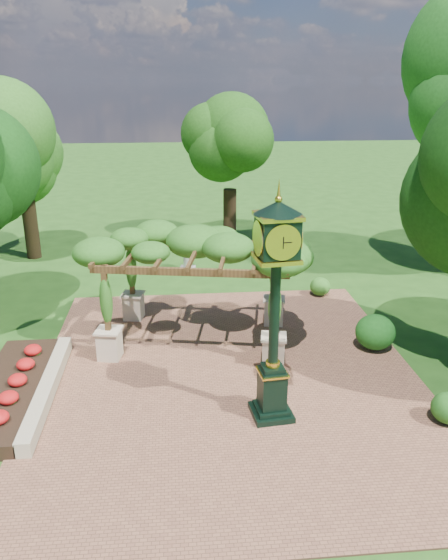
{
  "coord_description": "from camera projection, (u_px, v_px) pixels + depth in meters",
  "views": [
    {
      "loc": [
        -1.3,
        -11.68,
        7.41
      ],
      "look_at": [
        0.0,
        2.5,
        2.2
      ],
      "focal_mm": 35.0,
      "sensor_mm": 36.0,
      "label": 1
    }
  ],
  "objects": [
    {
      "name": "sundial",
      "position": [
        187.0,
        258.0,
        22.56
      ],
      "size": [
        0.73,
        0.73,
        1.14
      ],
      "rotation": [
        0.0,
        0.0,
        -0.17
      ],
      "color": "#96978E",
      "rests_on": "ground"
    },
    {
      "name": "flower_bed",
      "position": [
        11.0,
        391.0,
        13.52
      ],
      "size": [
        1.5,
        5.0,
        0.36
      ],
      "primitive_type": "cube",
      "color": "red",
      "rests_on": "ground"
    },
    {
      "name": "border_wall",
      "position": [
        48.0,
        389.0,
        13.59
      ],
      "size": [
        0.35,
        5.0,
        0.4
      ],
      "primitive_type": "cube",
      "color": "#C6B793",
      "rests_on": "ground"
    },
    {
      "name": "ground",
      "position": [
        233.0,
        397.0,
        13.58
      ],
      "size": [
        120.0,
        120.0,
        0.0
      ],
      "primitive_type": "plane",
      "color": "#1E4714",
      "rests_on": "ground"
    },
    {
      "name": "shrub_mid",
      "position": [
        375.0,
        332.0,
        15.82
      ],
      "size": [
        1.52,
        1.52,
        1.03
      ],
      "primitive_type": "ellipsoid",
      "rotation": [
        0.0,
        0.0,
        -0.43
      ],
      "color": "#1B5A19",
      "rests_on": "brick_plaza"
    },
    {
      "name": "tree_north",
      "position": [
        230.0,
        146.0,
        25.04
      ],
      "size": [
        3.3,
        3.3,
        6.7
      ],
      "color": "black",
      "rests_on": "ground"
    },
    {
      "name": "brick_plaza",
      "position": [
        229.0,
        376.0,
        14.51
      ],
      "size": [
        10.0,
        12.0,
        0.04
      ],
      "primitive_type": "cube",
      "color": "brown",
      "rests_on": "ground"
    },
    {
      "name": "pedestal_clock",
      "position": [
        275.0,
        294.0,
        11.74
      ],
      "size": [
        1.13,
        1.13,
        5.19
      ],
      "rotation": [
        0.0,
        0.0,
        0.11
      ],
      "color": "black",
      "rests_on": "brick_plaza"
    },
    {
      "name": "shrub_front",
      "position": [
        448.0,
        408.0,
        12.43
      ],
      "size": [
        1.01,
        1.01,
        0.71
      ],
      "primitive_type": "ellipsoid",
      "rotation": [
        0.0,
        0.0,
        -0.35
      ],
      "color": "#1F5618",
      "rests_on": "brick_plaza"
    },
    {
      "name": "tree_west_far",
      "position": [
        22.0,
        154.0,
        22.79
      ],
      "size": [
        3.98,
        3.98,
        6.57
      ],
      "color": "black",
      "rests_on": "ground"
    },
    {
      "name": "shrub_back",
      "position": [
        320.0,
        286.0,
        19.83
      ],
      "size": [
        0.88,
        0.88,
        0.67
      ],
      "primitive_type": "ellipsoid",
      "rotation": [
        0.0,
        0.0,
        -0.21
      ],
      "color": "#2F6A1E",
      "rests_on": "brick_plaza"
    },
    {
      "name": "pergola",
      "position": [
        196.0,
        254.0,
        15.61
      ],
      "size": [
        5.82,
        4.22,
        3.35
      ],
      "rotation": [
        0.0,
        0.0,
        -0.18
      ],
      "color": "beige",
      "rests_on": "brick_plaza"
    }
  ]
}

